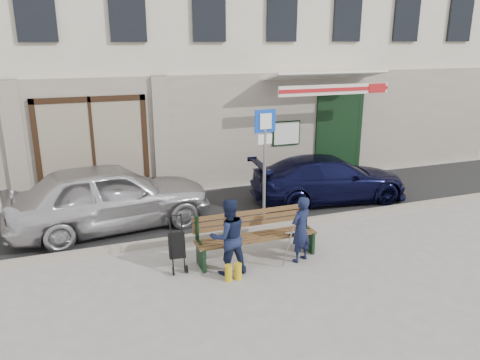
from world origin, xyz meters
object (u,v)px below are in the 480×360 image
parking_sign (265,150)px  woman (228,237)px  stroller (177,247)px  bench (254,237)px  man (301,229)px  car_navy (329,179)px  car_silver (110,196)px

parking_sign → woman: size_ratio=1.87×
stroller → bench: bearing=2.8°
bench → man: size_ratio=1.84×
parking_sign → stroller: parking_sign is taller
car_navy → stroller: bearing=123.9°
parking_sign → stroller: (-2.33, -1.40, -1.34)m
car_silver → bench: bearing=-143.1°
bench → car_navy: bearing=38.8°
parking_sign → woman: 2.61m
woman → bench: bearing=-151.4°
parking_sign → woman: bearing=-133.6°
bench → woman: (-0.65, -0.38, 0.26)m
bench → woman: bearing=-150.0°
man → car_navy: bearing=-152.1°
parking_sign → stroller: size_ratio=2.60×
car_navy → man: bearing=147.3°
woman → stroller: woman is taller
car_navy → stroller: 5.26m
car_silver → stroller: bearing=-166.1°
bench → man: 0.91m
parking_sign → bench: 2.15m
car_silver → woman: car_silver is taller
car_navy → parking_sign: size_ratio=1.54×
car_silver → parking_sign: bearing=-115.1°
car_silver → woman: bearing=-155.5°
parking_sign → stroller: bearing=-153.9°
car_navy → stroller: car_navy is taller
bench → parking_sign: bearing=60.6°
car_navy → woman: (-3.80, -2.90, 0.11)m
stroller → man: bearing=-6.0°
woman → stroller: bearing=-29.3°
car_silver → stroller: car_silver is taller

